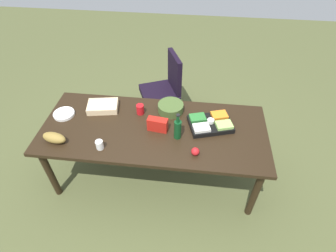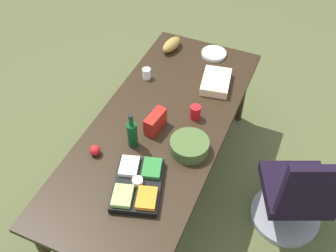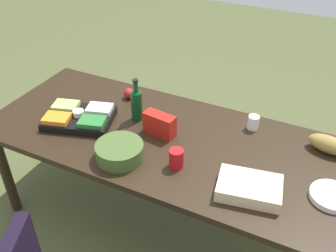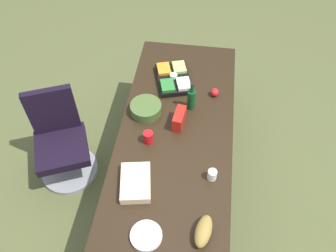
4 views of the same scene
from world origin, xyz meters
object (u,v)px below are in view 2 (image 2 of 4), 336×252
(bread_loaf, at_px, (172,45))
(chip_bag_red, at_px, (155,122))
(sheet_cake, at_px, (216,82))
(office_chair, at_px, (296,199))
(red_solo_cup, at_px, (195,112))
(veggie_tray, at_px, (138,184))
(paper_plate_stack, at_px, (214,54))
(salad_bowl, at_px, (189,146))
(apple_red, at_px, (95,150))
(wine_bottle, at_px, (132,134))
(conference_table, at_px, (160,131))
(paper_cup, at_px, (147,73))

(bread_loaf, bearing_deg, chip_bag_red, -163.89)
(chip_bag_red, relative_size, sheet_cake, 0.62)
(office_chair, bearing_deg, red_solo_cup, 81.84)
(veggie_tray, distance_m, paper_plate_stack, 1.55)
(red_solo_cup, bearing_deg, chip_bag_red, 134.09)
(veggie_tray, xyz_separation_m, paper_plate_stack, (1.55, 0.01, -0.02))
(sheet_cake, bearing_deg, veggie_tray, 173.24)
(office_chair, relative_size, salad_bowl, 3.48)
(chip_bag_red, relative_size, apple_red, 2.63)
(office_chair, distance_m, sheet_cake, 1.10)
(paper_plate_stack, relative_size, wine_bottle, 0.76)
(sheet_cake, bearing_deg, chip_bag_red, 158.49)
(salad_bowl, bearing_deg, paper_plate_stack, 10.06)
(conference_table, xyz_separation_m, bread_loaf, (0.91, 0.29, 0.12))
(bread_loaf, distance_m, salad_bowl, 1.20)
(veggie_tray, xyz_separation_m, wine_bottle, (0.32, 0.20, 0.08))
(paper_cup, bearing_deg, red_solo_cup, -117.58)
(office_chair, height_order, paper_cup, office_chair)
(office_chair, xyz_separation_m, salad_bowl, (-0.19, 0.80, 0.45))
(apple_red, bearing_deg, paper_plate_stack, -15.35)
(conference_table, bearing_deg, office_chair, -87.41)
(conference_table, distance_m, salad_bowl, 0.34)
(office_chair, distance_m, paper_cup, 1.54)
(paper_plate_stack, bearing_deg, red_solo_cup, -171.36)
(wine_bottle, bearing_deg, paper_cup, 17.93)
(red_solo_cup, distance_m, sheet_cake, 0.42)
(paper_cup, height_order, chip_bag_red, chip_bag_red)
(paper_cup, relative_size, wine_bottle, 0.31)
(office_chair, xyz_separation_m, chip_bag_red, (-0.09, 1.11, 0.47))
(conference_table, distance_m, chip_bag_red, 0.15)
(veggie_tray, distance_m, chip_bag_red, 0.54)
(bread_loaf, bearing_deg, office_chair, -121.91)
(paper_cup, bearing_deg, chip_bag_red, -148.30)
(salad_bowl, bearing_deg, sheet_cake, 4.05)
(office_chair, distance_m, salad_bowl, 0.94)
(paper_cup, xyz_separation_m, red_solo_cup, (-0.28, -0.54, 0.01))
(conference_table, bearing_deg, red_solo_cup, -50.25)
(paper_cup, xyz_separation_m, bread_loaf, (0.45, -0.03, 0.01))
(wine_bottle, bearing_deg, salad_bowl, -74.30)
(veggie_tray, relative_size, wine_bottle, 1.68)
(conference_table, xyz_separation_m, office_chair, (0.05, -1.09, -0.33))
(chip_bag_red, xyz_separation_m, salad_bowl, (-0.10, -0.30, -0.02))
(sheet_cake, distance_m, salad_bowl, 0.74)
(red_solo_cup, relative_size, salad_bowl, 0.40)
(chip_bag_red, relative_size, bread_loaf, 0.83)
(apple_red, bearing_deg, wine_bottle, -47.95)
(office_chair, distance_m, chip_bag_red, 1.21)
(veggie_tray, distance_m, sheet_cake, 1.17)
(paper_cup, height_order, sheet_cake, paper_cup)
(salad_bowl, bearing_deg, chip_bag_red, 72.33)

